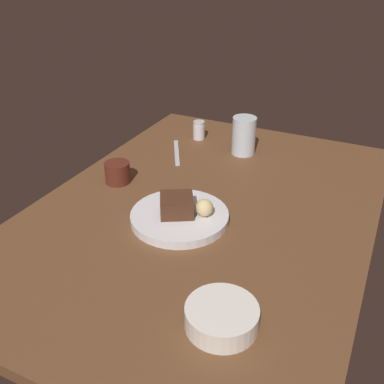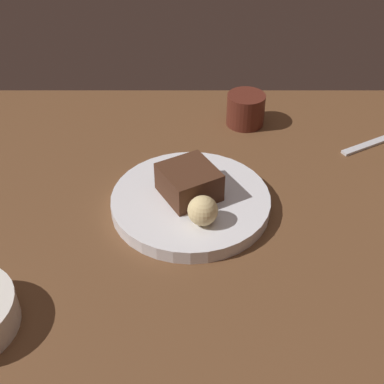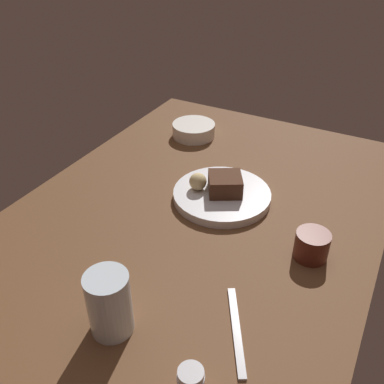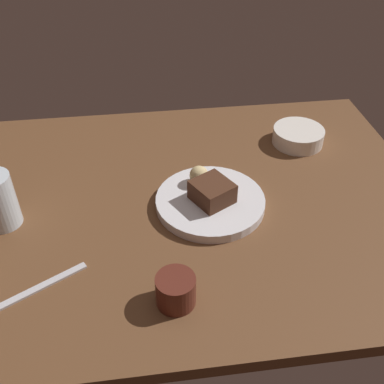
% 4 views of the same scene
% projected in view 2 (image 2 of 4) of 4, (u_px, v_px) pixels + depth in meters
% --- Properties ---
extents(dining_table, '(1.20, 0.84, 0.03)m').
position_uv_depth(dining_table, '(246.00, 228.00, 0.81)').
color(dining_table, brown).
rests_on(dining_table, ground).
extents(dessert_plate, '(0.25, 0.25, 0.02)m').
position_uv_depth(dessert_plate, '(191.00, 202.00, 0.82)').
color(dessert_plate, silver).
rests_on(dessert_plate, dining_table).
extents(chocolate_cake_slice, '(0.11, 0.11, 0.05)m').
position_uv_depth(chocolate_cake_slice, '(189.00, 182.00, 0.80)').
color(chocolate_cake_slice, '#472819').
rests_on(chocolate_cake_slice, dessert_plate).
extents(bread_roll, '(0.04, 0.04, 0.04)m').
position_uv_depth(bread_roll, '(203.00, 211.00, 0.75)').
color(bread_roll, '#DBC184').
rests_on(bread_roll, dessert_plate).
extents(coffee_cup, '(0.07, 0.07, 0.06)m').
position_uv_depth(coffee_cup, '(246.00, 109.00, 1.01)').
color(coffee_cup, '#562319').
rests_on(coffee_cup, dining_table).
extents(butter_knife, '(0.17, 0.10, 0.01)m').
position_uv_depth(butter_knife, '(383.00, 139.00, 0.98)').
color(butter_knife, silver).
rests_on(butter_knife, dining_table).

